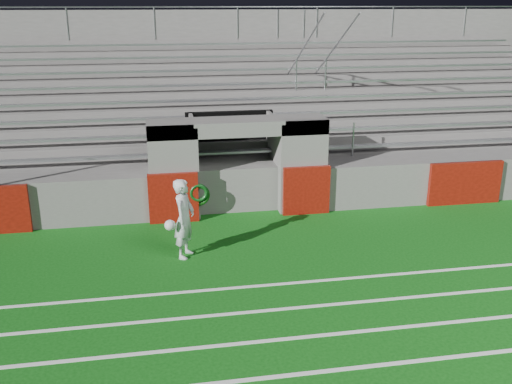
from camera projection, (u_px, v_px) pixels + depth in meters
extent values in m
plane|color=#0D4E0F|center=(261.00, 264.00, 12.73)|extent=(90.00, 90.00, 0.00)
cube|color=white|center=(308.00, 373.00, 8.99)|extent=(28.00, 0.09, 0.01)
cube|color=white|center=(293.00, 338.00, 9.92)|extent=(28.00, 0.09, 0.01)
cube|color=white|center=(281.00, 309.00, 10.86)|extent=(28.00, 0.09, 0.01)
cube|color=white|center=(270.00, 285.00, 11.79)|extent=(28.00, 0.09, 0.01)
cube|color=#605D5B|center=(498.00, 179.00, 16.77)|extent=(10.60, 0.35, 1.25)
cube|color=#605D5B|center=(172.00, 169.00, 15.28)|extent=(1.20, 1.00, 2.60)
cube|color=#605D5B|center=(302.00, 163.00, 15.88)|extent=(1.20, 1.00, 2.60)
cube|color=black|center=(230.00, 152.00, 17.18)|extent=(2.60, 0.20, 2.50)
cube|color=#605D5B|center=(194.00, 164.00, 15.97)|extent=(0.10, 2.20, 2.50)
cube|color=#605D5B|center=(275.00, 160.00, 16.35)|extent=(0.10, 2.20, 2.50)
cube|color=#605D5B|center=(238.00, 127.00, 15.23)|extent=(4.80, 1.00, 0.40)
cube|color=#605D5B|center=(221.00, 140.00, 19.22)|extent=(26.00, 8.00, 0.20)
cube|color=#605D5B|center=(222.00, 157.00, 19.42)|extent=(26.00, 8.00, 1.05)
cube|color=#5C0E07|center=(174.00, 198.00, 14.96)|extent=(1.30, 0.15, 1.35)
cube|color=#5C0E07|center=(306.00, 190.00, 15.56)|extent=(1.30, 0.15, 1.35)
cube|color=#5C0E07|center=(465.00, 183.00, 16.35)|extent=(2.20, 0.15, 1.25)
cube|color=#989BA1|center=(233.00, 152.00, 16.39)|extent=(23.00, 0.28, 0.06)
cube|color=#605D5B|center=(229.00, 146.00, 17.19)|extent=(24.00, 0.75, 0.38)
cube|color=#989BA1|center=(230.00, 133.00, 16.97)|extent=(23.00, 0.28, 0.06)
cube|color=#605D5B|center=(226.00, 134.00, 17.83)|extent=(24.00, 0.75, 0.76)
cube|color=#989BA1|center=(226.00, 116.00, 17.55)|extent=(23.00, 0.28, 0.06)
cube|color=#605D5B|center=(223.00, 123.00, 18.47)|extent=(24.00, 0.75, 1.14)
cube|color=#989BA1|center=(223.00, 100.00, 18.13)|extent=(23.00, 0.28, 0.06)
cube|color=#605D5B|center=(220.00, 113.00, 19.11)|extent=(24.00, 0.75, 1.52)
cube|color=#989BA1|center=(220.00, 84.00, 18.71)|extent=(23.00, 0.28, 0.06)
cube|color=#605D5B|center=(218.00, 104.00, 19.75)|extent=(24.00, 0.75, 1.90)
cube|color=#989BA1|center=(217.00, 70.00, 19.29)|extent=(23.00, 0.28, 0.06)
cube|color=#605D5B|center=(215.00, 95.00, 20.39)|extent=(24.00, 0.75, 2.28)
cube|color=#989BA1|center=(215.00, 57.00, 19.87)|extent=(23.00, 0.28, 0.06)
cube|color=#605D5B|center=(213.00, 87.00, 21.03)|extent=(24.00, 0.75, 2.66)
cube|color=#989BA1|center=(212.00, 44.00, 20.45)|extent=(23.00, 0.28, 0.06)
cube|color=#605D5B|center=(211.00, 83.00, 21.64)|extent=(26.00, 0.60, 5.29)
cylinder|color=#A5A8AD|center=(320.00, 141.00, 16.46)|extent=(0.05, 0.05, 1.00)
cylinder|color=#A5A8AD|center=(296.00, 75.00, 18.78)|extent=(0.05, 0.05, 1.00)
cylinder|color=#A5A8AD|center=(278.00, 24.00, 21.09)|extent=(0.05, 0.05, 1.00)
cylinder|color=#A5A8AD|center=(297.00, 60.00, 18.62)|extent=(0.05, 6.02, 3.08)
cylinder|color=#A5A8AD|center=(353.00, 139.00, 16.62)|extent=(0.05, 0.05, 1.00)
cylinder|color=#A5A8AD|center=(325.00, 74.00, 18.94)|extent=(0.05, 0.05, 1.00)
cylinder|color=#A5A8AD|center=(304.00, 24.00, 21.26)|extent=(0.05, 0.05, 1.00)
cylinder|color=#A5A8AD|center=(326.00, 59.00, 18.78)|extent=(0.05, 6.02, 3.08)
cylinder|color=#A5A8AD|center=(67.00, 24.00, 19.83)|extent=(0.05, 0.05, 1.10)
cylinder|color=#A5A8AD|center=(155.00, 23.00, 20.33)|extent=(0.05, 0.05, 1.10)
cylinder|color=#A5A8AD|center=(238.00, 23.00, 20.83)|extent=(0.05, 0.05, 1.10)
cylinder|color=#A5A8AD|center=(317.00, 22.00, 21.33)|extent=(0.05, 0.05, 1.10)
cylinder|color=#A5A8AD|center=(392.00, 22.00, 21.82)|extent=(0.05, 0.05, 1.10)
cylinder|color=#A5A8AD|center=(465.00, 21.00, 22.32)|extent=(0.05, 0.05, 1.10)
cylinder|color=#A5A8AD|center=(210.00, 7.00, 20.49)|extent=(24.00, 0.05, 0.05)
imported|color=silver|center=(184.00, 218.00, 12.86)|extent=(0.67, 0.79, 1.85)
sphere|color=white|center=(170.00, 225.00, 12.59)|extent=(0.24, 0.24, 0.24)
torus|color=#0C3B0B|center=(199.00, 195.00, 15.07)|extent=(0.60, 0.11, 0.60)
torus|color=#0C3E12|center=(199.00, 193.00, 14.99)|extent=(0.50, 0.10, 0.50)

